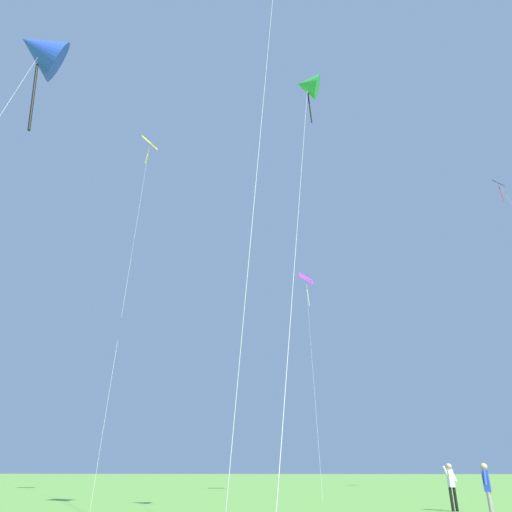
# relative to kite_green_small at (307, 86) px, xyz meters

# --- Properties ---
(kite_green_small) EXTENTS (1.82, 9.72, 17.89)m
(kite_green_small) POSITION_rel_kite_green_small_xyz_m (0.00, 0.00, 0.00)
(kite_green_small) COLOR green
(kite_green_small) RESTS_ON ground_plane
(kite_yellow_diamond) EXTENTS (4.43, 12.47, 27.58)m
(kite_yellow_diamond) POSITION_rel_kite_green_small_xyz_m (-12.78, 14.83, 8.13)
(kite_yellow_diamond) COLOR yellow
(kite_yellow_diamond) RESTS_ON ground_plane
(kite_purple_streamer) EXTENTS (1.22, 8.77, 17.13)m
(kite_purple_streamer) POSITION_rel_kite_green_small_xyz_m (-0.20, 21.46, -1.65)
(kite_purple_streamer) COLOR purple
(kite_purple_streamer) RESTS_ON ground_plane
(kite_black_large) EXTENTS (2.09, 12.23, 28.07)m
(kite_black_large) POSITION_rel_kite_green_small_xyz_m (19.30, 24.97, 8.01)
(kite_black_large) COLOR black
(kite_black_large) RESTS_ON ground_plane
(kite_blue_delta) EXTENTS (4.31, 8.73, 18.25)m
(kite_blue_delta) POSITION_rel_kite_green_small_xyz_m (-10.81, -3.13, -0.09)
(kite_blue_delta) COLOR blue
(kite_blue_delta) RESTS_ON ground_plane
(person_in_red_shirt) EXTENTS (0.32, 0.55, 1.78)m
(person_in_red_shirt) POSITION_rel_kite_green_small_xyz_m (5.38, 2.31, -16.13)
(person_in_red_shirt) COLOR gray
(person_in_red_shirt) RESTS_ON ground_plane
(person_in_blue_jacket) EXTENTS (0.58, 0.26, 1.81)m
(person_in_blue_jacket) POSITION_rel_kite_green_small_xyz_m (5.27, 6.42, -16.11)
(person_in_blue_jacket) COLOR black
(person_in_blue_jacket) RESTS_ON ground_plane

